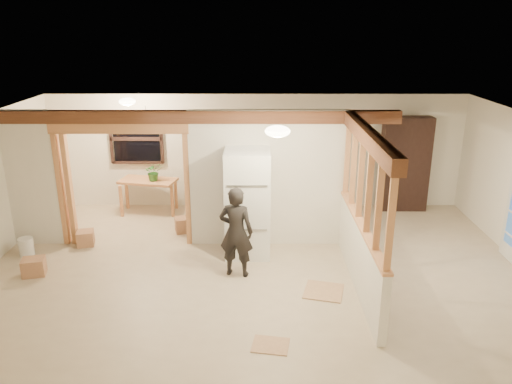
{
  "coord_description": "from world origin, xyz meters",
  "views": [
    {
      "loc": [
        0.01,
        -7.39,
        3.91
      ],
      "look_at": [
        -0.0,
        0.4,
        1.28
      ],
      "focal_mm": 35.0,
      "sensor_mm": 36.0,
      "label": 1
    }
  ],
  "objects_px": {
    "work_table": "(149,196)",
    "shop_vac": "(59,216)",
    "woman": "(236,232)",
    "bookshelf": "(405,164)",
    "refrigerator": "(248,203)"
  },
  "relations": [
    {
      "from": "work_table",
      "to": "shop_vac",
      "type": "bearing_deg",
      "value": -137.2
    },
    {
      "from": "woman",
      "to": "bookshelf",
      "type": "distance_m",
      "value": 4.68
    },
    {
      "from": "work_table",
      "to": "bookshelf",
      "type": "height_order",
      "value": "bookshelf"
    },
    {
      "from": "refrigerator",
      "to": "work_table",
      "type": "relative_size",
      "value": 1.6
    },
    {
      "from": "bookshelf",
      "to": "woman",
      "type": "bearing_deg",
      "value": -139.05
    },
    {
      "from": "refrigerator",
      "to": "bookshelf",
      "type": "relative_size",
      "value": 0.92
    },
    {
      "from": "work_table",
      "to": "bookshelf",
      "type": "distance_m",
      "value": 5.57
    },
    {
      "from": "work_table",
      "to": "bookshelf",
      "type": "relative_size",
      "value": 0.57
    },
    {
      "from": "refrigerator",
      "to": "work_table",
      "type": "xyz_separation_m",
      "value": [
        -2.17,
        2.03,
        -0.57
      ]
    },
    {
      "from": "woman",
      "to": "work_table",
      "type": "xyz_separation_m",
      "value": [
        -2.0,
        2.84,
        -0.38
      ]
    },
    {
      "from": "woman",
      "to": "shop_vac",
      "type": "bearing_deg",
      "value": -16.36
    },
    {
      "from": "woman",
      "to": "bookshelf",
      "type": "relative_size",
      "value": 0.73
    },
    {
      "from": "refrigerator",
      "to": "bookshelf",
      "type": "distance_m",
      "value": 4.04
    },
    {
      "from": "woman",
      "to": "bookshelf",
      "type": "height_order",
      "value": "bookshelf"
    },
    {
      "from": "bookshelf",
      "to": "shop_vac",
      "type": "bearing_deg",
      "value": -170.64
    }
  ]
}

